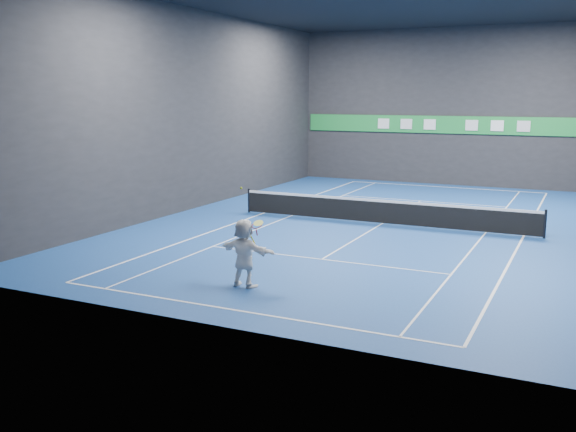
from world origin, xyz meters
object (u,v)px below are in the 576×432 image
at_px(player, 244,253).
at_px(tennis_racket, 257,227).
at_px(tennis_ball, 241,188).
at_px(tennis_net, 382,211).

relative_size(player, tennis_racket, 2.73).
relative_size(tennis_ball, tennis_racket, 0.09).
bearing_deg(tennis_ball, tennis_net, 85.12).
height_order(player, tennis_racket, tennis_racket).
bearing_deg(player, tennis_net, -86.00).
distance_m(tennis_ball, tennis_net, 10.31).
xyz_separation_m(tennis_ball, tennis_racket, (0.43, 0.05, -1.03)).
bearing_deg(player, tennis_racket, -164.05).
distance_m(tennis_ball, tennis_racket, 1.12).
distance_m(player, tennis_racket, 0.83).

